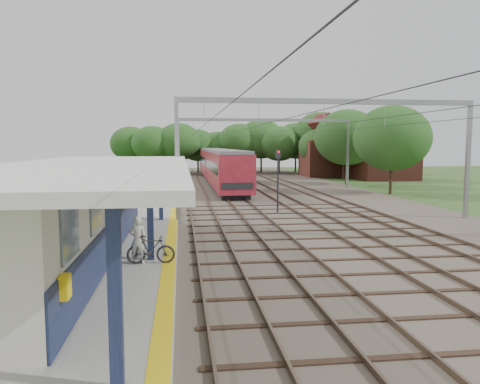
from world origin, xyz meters
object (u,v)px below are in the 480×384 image
person (138,240)px  train (218,165)px  bicycle (151,250)px  signal_post (278,175)px

person → train: train is taller
train → bicycle: bearing=-98.1°
person → signal_post: signal_post is taller
train → signal_post: (1.85, -24.32, 0.38)m
signal_post → bicycle: bearing=-134.3°
bicycle → train: (5.36, 37.49, 1.29)m
person → signal_post: (7.65, 13.09, 1.34)m
person → signal_post: bearing=-114.0°
person → bicycle: person is taller
signal_post → train: bearing=78.8°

